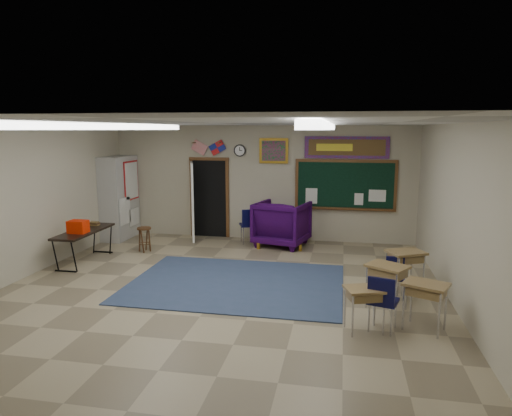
% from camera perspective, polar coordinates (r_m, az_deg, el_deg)
% --- Properties ---
extents(floor, '(9.00, 9.00, 0.00)m').
position_cam_1_polar(floor, '(8.13, -5.21, -11.12)').
color(floor, gray).
rests_on(floor, ground).
extents(back_wall, '(8.00, 0.04, 3.00)m').
position_cam_1_polar(back_wall, '(12.06, 0.58, 3.15)').
color(back_wall, '#A9A389').
rests_on(back_wall, floor).
extents(front_wall, '(8.00, 0.04, 3.00)m').
position_cam_1_polar(front_wall, '(3.78, -25.20, -12.85)').
color(front_wall, '#A9A389').
rests_on(front_wall, floor).
extents(left_wall, '(0.04, 9.00, 3.00)m').
position_cam_1_polar(left_wall, '(9.63, -28.90, 0.23)').
color(left_wall, '#A9A389').
rests_on(left_wall, floor).
extents(right_wall, '(0.04, 9.00, 3.00)m').
position_cam_1_polar(right_wall, '(7.66, 24.76, -1.62)').
color(right_wall, '#A9A389').
rests_on(right_wall, floor).
extents(ceiling, '(8.00, 9.00, 0.04)m').
position_cam_1_polar(ceiling, '(7.60, -5.56, 10.54)').
color(ceiling, silver).
rests_on(ceiling, back_wall).
extents(area_rug, '(4.00, 3.00, 0.02)m').
position_cam_1_polar(area_rug, '(8.80, -2.49, -9.35)').
color(area_rug, navy).
rests_on(area_rug, floor).
extents(fluorescent_strips, '(3.86, 6.00, 0.10)m').
position_cam_1_polar(fluorescent_strips, '(7.60, -5.55, 10.08)').
color(fluorescent_strips, white).
rests_on(fluorescent_strips, ceiling).
extents(doorway, '(1.10, 0.89, 2.16)m').
position_cam_1_polar(doorway, '(12.33, -6.43, 1.16)').
color(doorway, black).
rests_on(doorway, back_wall).
extents(chalkboard, '(2.55, 0.14, 1.30)m').
position_cam_1_polar(chalkboard, '(11.84, 11.09, 2.66)').
color(chalkboard, brown).
rests_on(chalkboard, back_wall).
extents(bulletin_board, '(2.10, 0.05, 0.55)m').
position_cam_1_polar(bulletin_board, '(11.77, 11.25, 7.44)').
color(bulletin_board, '#A0180D').
rests_on(bulletin_board, back_wall).
extents(framed_art_print, '(0.75, 0.05, 0.65)m').
position_cam_1_polar(framed_art_print, '(11.90, 2.22, 7.16)').
color(framed_art_print, '#A57920').
rests_on(framed_art_print, back_wall).
extents(wall_clock, '(0.32, 0.05, 0.32)m').
position_cam_1_polar(wall_clock, '(12.07, -2.04, 7.20)').
color(wall_clock, black).
rests_on(wall_clock, back_wall).
extents(wall_flags, '(1.16, 0.06, 0.70)m').
position_cam_1_polar(wall_flags, '(12.26, -5.98, 7.80)').
color(wall_flags, red).
rests_on(wall_flags, back_wall).
extents(storage_cabinet, '(0.59, 1.25, 2.20)m').
position_cam_1_polar(storage_cabinet, '(12.71, -16.68, 1.24)').
color(storage_cabinet, '#A4A39F').
rests_on(storage_cabinet, floor).
extents(wingback_armchair, '(1.46, 1.49, 1.13)m').
position_cam_1_polar(wingback_armchair, '(11.50, 3.26, -1.93)').
color(wingback_armchair, '#240536').
rests_on(wingback_armchair, floor).
extents(student_chair_reading, '(0.59, 0.59, 0.91)m').
position_cam_1_polar(student_chair_reading, '(11.73, -0.92, -2.22)').
color(student_chair_reading, '#080932').
rests_on(student_chair_reading, floor).
extents(student_chair_desk_a, '(0.52, 0.52, 0.84)m').
position_cam_1_polar(student_chair_desk_a, '(6.99, 15.60, -11.31)').
color(student_chair_desk_a, '#080932').
rests_on(student_chair_desk_a, floor).
extents(student_chair_desk_b, '(0.37, 0.37, 0.70)m').
position_cam_1_polar(student_chair_desk_b, '(8.34, 16.98, -8.43)').
color(student_chair_desk_b, '#080932').
rests_on(student_chair_desk_b, floor).
extents(student_desk_front_left, '(0.77, 0.72, 0.74)m').
position_cam_1_polar(student_desk_front_left, '(7.80, 16.03, -9.16)').
color(student_desk_front_left, olive).
rests_on(student_desk_front_left, floor).
extents(student_desk_front_right, '(0.77, 0.70, 0.75)m').
position_cam_1_polar(student_desk_front_right, '(8.71, 18.13, -7.24)').
color(student_desk_front_right, olive).
rests_on(student_desk_front_right, floor).
extents(student_desk_back_left, '(0.65, 0.57, 0.66)m').
position_cam_1_polar(student_desk_back_left, '(6.90, 13.38, -11.97)').
color(student_desk_back_left, olive).
rests_on(student_desk_back_left, floor).
extents(student_desk_back_right, '(0.73, 0.66, 0.72)m').
position_cam_1_polar(student_desk_back_right, '(7.18, 20.36, -11.17)').
color(student_desk_back_right, olive).
rests_on(student_desk_back_right, floor).
extents(folding_table, '(0.59, 1.72, 0.98)m').
position_cam_1_polar(folding_table, '(10.77, -20.64, -4.32)').
color(folding_table, black).
rests_on(folding_table, floor).
extents(wooden_stool, '(0.33, 0.33, 0.59)m').
position_cam_1_polar(wooden_stool, '(11.27, -13.76, -3.80)').
color(wooden_stool, '#432614').
rests_on(wooden_stool, floor).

